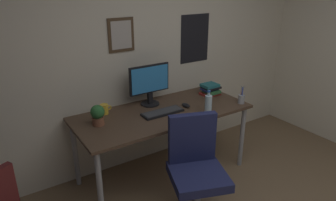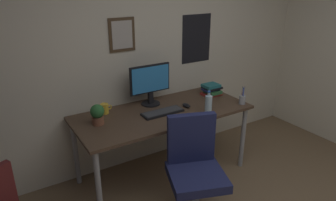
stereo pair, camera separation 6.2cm
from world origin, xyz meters
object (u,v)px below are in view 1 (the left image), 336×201
Objects in this scene: keyboard at (163,112)px; book_stack_left at (210,89)px; potted_plant at (98,114)px; coffee_mug_near at (104,109)px; water_bottle at (208,105)px; computer_mouse at (186,105)px; pen_cup at (241,99)px; office_chair at (196,165)px; monitor at (150,83)px.

book_stack_left reaches higher than keyboard.
book_stack_left is (1.39, 0.06, -0.04)m from potted_plant.
potted_plant reaches higher than book_stack_left.
coffee_mug_near reaches higher than keyboard.
water_bottle is 0.58m from book_stack_left.
pen_cup is (0.56, -0.25, 0.04)m from computer_mouse.
office_chair is at bearing -139.29° from water_bottle.
keyboard is 2.04× the size of book_stack_left.
office_chair is at bearing -52.46° from potted_plant.
pen_cup reaches higher than coffee_mug_near.
computer_mouse is 0.48m from book_stack_left.
water_bottle is (0.43, 0.37, 0.34)m from office_chair.
monitor is 0.36m from keyboard.
water_bottle is 1.07m from potted_plant.
water_bottle reaches higher than office_chair.
keyboard is at bearing 164.83° from pen_cup.
office_chair reaches higher than book_stack_left.
office_chair is 1.08m from coffee_mug_near.
potted_plant is 0.98× the size of pen_cup.
potted_plant is (-0.57, 0.74, 0.33)m from office_chair.
keyboard is 1.70× the size of water_bottle.
pen_cup is at bearing -21.92° from coffee_mug_near.
potted_plant reaches higher than office_chair.
office_chair reaches higher than coffee_mug_near.
book_stack_left is at bearing 2.27° from potted_plant.
computer_mouse is 0.44× the size of water_bottle.
potted_plant is 1.54m from pen_cup.
computer_mouse is 0.52× the size of book_stack_left.
water_bottle is 1.20× the size of book_stack_left.
office_chair is at bearing -119.23° from computer_mouse.
office_chair is 4.75× the size of pen_cup.
monitor is 0.45m from computer_mouse.
office_chair is 1.04m from monitor.
computer_mouse is at bearing -43.66° from monitor.
water_bottle reaches higher than keyboard.
monitor reaches higher than pen_cup.
keyboard is at bearing 84.27° from office_chair.
office_chair reaches higher than computer_mouse.
book_stack_left reaches higher than computer_mouse.
keyboard is 0.89m from pen_cup.
book_stack_left is (0.46, 0.15, 0.05)m from computer_mouse.
coffee_mug_near is at bearing 147.65° from keyboard.
pen_cup reaches higher than book_stack_left.
office_chair is at bearing -156.42° from pen_cup.
pen_cup is (0.49, 0.03, -0.05)m from water_bottle.
water_bottle reaches higher than coffee_mug_near.
coffee_mug_near is 0.26m from potted_plant.
monitor is at bearing 170.70° from book_stack_left.
office_chair is 8.05× the size of coffee_mug_near.
keyboard is 3.64× the size of coffee_mug_near.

